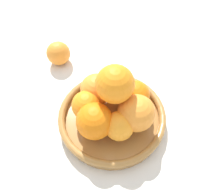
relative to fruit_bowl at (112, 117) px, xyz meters
name	(u,v)px	position (x,y,z in m)	size (l,w,h in m)	color
ground_plane	(112,120)	(0.00, 0.00, -0.02)	(4.00, 4.00, 0.00)	silver
fruit_bowl	(112,117)	(0.00, 0.00, 0.00)	(0.26, 0.26, 0.04)	#A57238
orange_pile	(112,102)	(0.00, 0.00, 0.07)	(0.19, 0.19, 0.14)	orange
stray_orange	(58,53)	(0.26, -0.02, 0.02)	(0.07, 0.07, 0.07)	orange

